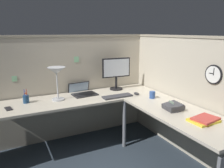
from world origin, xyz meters
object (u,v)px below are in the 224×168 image
at_px(computer_mouse, 137,94).
at_px(cell_phone, 8,109).
at_px(coffee_mug, 152,95).
at_px(desk_lamp_dome, 57,73).
at_px(laptop, 82,92).
at_px(wall_clock, 214,74).
at_px(book_stack, 204,120).
at_px(keyboard, 117,96).
at_px(monitor, 116,71).
at_px(office_phone, 173,107).
at_px(pen_cup, 26,99).

distance_m(computer_mouse, cell_phone, 1.70).
bearing_deg(coffee_mug, desk_lamp_dome, 156.78).
xyz_separation_m(laptop, wall_clock, (1.10, -1.35, 0.40)).
bearing_deg(book_stack, cell_phone, 143.70).
distance_m(keyboard, book_stack, 1.22).
distance_m(monitor, keyboard, 0.50).
bearing_deg(wall_clock, book_stack, -148.22).
xyz_separation_m(laptop, office_phone, (0.73, -1.15, 0.01)).
bearing_deg(cell_phone, pen_cup, 24.03).
bearing_deg(office_phone, monitor, 98.25).
distance_m(keyboard, coffee_mug, 0.48).
bearing_deg(keyboard, pen_cup, 165.22).
relative_size(laptop, computer_mouse, 3.92).
distance_m(keyboard, cell_phone, 1.40).
relative_size(laptop, pen_cup, 2.27).
distance_m(office_phone, coffee_mug, 0.50).
bearing_deg(wall_clock, desk_lamp_dome, 141.13).
distance_m(monitor, book_stack, 1.57).
relative_size(desk_lamp_dome, pen_cup, 2.47).
xyz_separation_m(monitor, book_stack, (0.21, -1.53, -0.27)).
bearing_deg(laptop, keyboard, -45.92).
height_order(desk_lamp_dome, coffee_mug, desk_lamp_dome).
relative_size(monitor, wall_clock, 2.27).
distance_m(coffee_mug, wall_clock, 0.85).
bearing_deg(book_stack, wall_clock, 31.78).
relative_size(desk_lamp_dome, office_phone, 1.97).
distance_m(pen_cup, book_stack, 2.14).
bearing_deg(coffee_mug, laptop, 140.27).
bearing_deg(monitor, coffee_mug, -70.28).
distance_m(desk_lamp_dome, cell_phone, 0.72).
distance_m(monitor, coffee_mug, 0.72).
xyz_separation_m(pen_cup, book_stack, (1.57, -1.46, -0.03)).
xyz_separation_m(pen_cup, coffee_mug, (1.58, -0.56, -0.00)).
bearing_deg(desk_lamp_dome, computer_mouse, -14.07).
relative_size(computer_mouse, book_stack, 0.35).
bearing_deg(laptop, wall_clock, -50.86).
relative_size(desk_lamp_dome, coffee_mug, 4.64).
relative_size(office_phone, book_stack, 0.75).
height_order(pen_cup, cell_phone, pen_cup).
bearing_deg(desk_lamp_dome, book_stack, -50.29).
relative_size(cell_phone, book_stack, 0.48).
bearing_deg(laptop, cell_phone, -166.24).
bearing_deg(cell_phone, office_phone, -38.18).
relative_size(monitor, computer_mouse, 4.81).
relative_size(keyboard, pen_cup, 2.39).
relative_size(monitor, keyboard, 1.16).
xyz_separation_m(desk_lamp_dome, cell_phone, (-0.61, -0.10, -0.36)).
bearing_deg(wall_clock, keyboard, 126.85).
bearing_deg(monitor, computer_mouse, -72.65).
xyz_separation_m(pen_cup, wall_clock, (1.89, -1.25, 0.38)).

